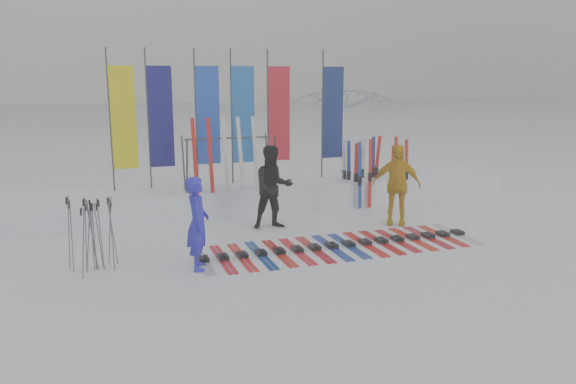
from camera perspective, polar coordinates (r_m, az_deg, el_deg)
name	(u,v)px	position (r m, az deg, el deg)	size (l,w,h in m)	color
ground	(308,270)	(9.46, 2.03, -7.90)	(120.00, 120.00, 0.00)	white
snow_bank	(240,197)	(13.61, -4.92, -0.51)	(14.00, 1.60, 0.60)	white
person_blue	(198,223)	(9.40, -9.17, -3.16)	(0.57, 0.38, 1.57)	#2621C5
person_black	(273,187)	(11.78, -1.53, 0.49)	(0.86, 0.67, 1.76)	black
person_yellow	(396,185)	(12.30, 10.96, 0.73)	(1.03, 0.43, 1.75)	gold
tent_canopy	(343,137)	(16.13, 5.64, 5.62)	(3.22, 3.28, 2.95)	white
ski_row	(340,245)	(10.69, 5.27, -5.41)	(5.39, 1.70, 0.07)	#AFB2B6
pole_cluster	(93,235)	(9.83, -19.20, -4.16)	(0.79, 0.77, 1.26)	#595B60
feather_flags	(226,116)	(13.58, -6.28, 7.72)	(5.73, 0.15, 3.20)	#383A3F
ski_rack	(229,155)	(12.96, -6.04, 3.71)	(2.04, 0.80, 1.23)	#383A3F
upright_skis	(369,172)	(14.33, 8.24, 2.04)	(1.57, 1.06, 1.69)	red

